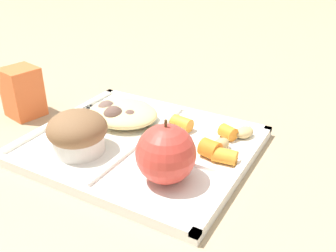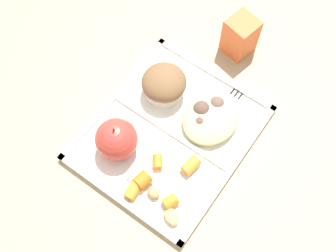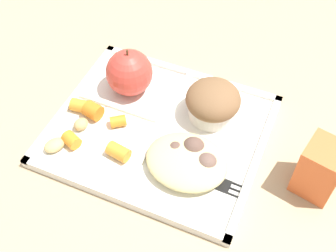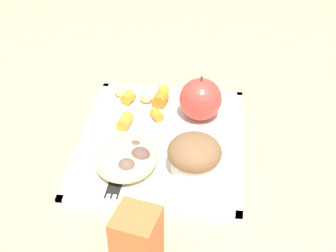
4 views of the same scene
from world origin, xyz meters
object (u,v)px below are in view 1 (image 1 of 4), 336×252
plastic_fork (111,115)px  bran_muffin (78,133)px  green_apple (166,154)px  lunch_tray (140,146)px  milk_carton (24,91)px

plastic_fork → bran_muffin: bearing=104.6°
green_apple → plastic_fork: bearing=-33.7°
bran_muffin → green_apple: bearing=180.0°
lunch_tray → milk_carton: milk_carton is taller
green_apple → plastic_fork: (0.18, -0.12, -0.04)m
plastic_fork → milk_carton: bearing=19.7°
green_apple → bran_muffin: size_ratio=1.00×
green_apple → milk_carton: bearing=-11.3°
lunch_tray → green_apple: bearing=142.6°
lunch_tray → plastic_fork: (0.10, -0.06, 0.01)m
lunch_tray → green_apple: green_apple is taller
bran_muffin → plastic_fork: bran_muffin is taller
green_apple → plastic_fork: 0.22m
lunch_tray → green_apple: size_ratio=3.75×
bran_muffin → milk_carton: bearing=-19.9°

